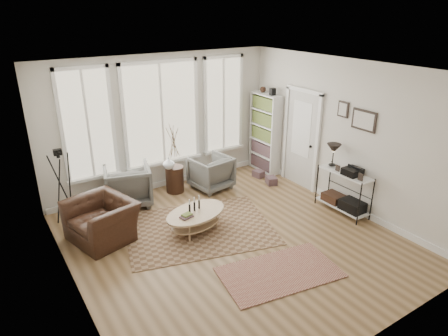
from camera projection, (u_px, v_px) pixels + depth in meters
room at (234, 163)px, 6.43m from camera, size 5.50×5.54×2.90m
bay_window at (162, 116)px, 8.44m from camera, size 4.14×0.12×2.24m
door at (301, 137)px, 8.70m from camera, size 0.09×1.06×2.22m
bookcase at (265, 133)px, 9.53m from camera, size 0.31×0.85×2.06m
low_shelf at (344, 188)px, 7.71m from camera, size 0.38×1.08×1.30m
wall_art at (358, 117)px, 7.32m from camera, size 0.04×0.88×0.44m
rug_main at (199, 228)px, 7.28m from camera, size 3.02×2.57×0.01m
rug_runner at (280, 272)px, 6.07m from camera, size 1.94×1.28×0.01m
coffee_table at (196, 216)px, 7.12m from camera, size 1.34×1.02×0.55m
armchair_left at (128, 185)px, 8.06m from camera, size 1.10×1.12×0.83m
armchair_right at (211, 172)px, 8.79m from camera, size 0.89×0.91×0.74m
side_table at (174, 158)px, 8.46m from camera, size 0.39×0.39×1.62m
vase at (169, 163)px, 8.39m from camera, size 0.31×0.31×0.25m
accent_chair at (102, 220)px, 6.86m from camera, size 1.30×1.21×0.71m
tripod_camera at (64, 190)px, 7.25m from camera, size 0.51×0.51×1.45m
book_stack_near at (258, 174)px, 9.46m from camera, size 0.24×0.28×0.16m
book_stack_far at (271, 180)px, 9.08m from camera, size 0.29×0.32×0.17m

